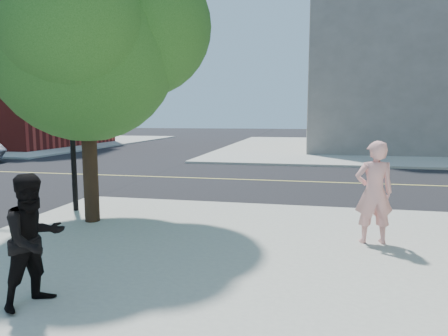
# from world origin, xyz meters

# --- Properties ---
(ground) EXTENTS (140.00, 140.00, 0.00)m
(ground) POSITION_xyz_m (0.00, 0.00, 0.00)
(ground) COLOR black
(ground) RESTS_ON ground
(road_ew) EXTENTS (140.00, 9.00, 0.01)m
(road_ew) POSITION_xyz_m (0.00, 4.50, 0.01)
(road_ew) COLOR black
(road_ew) RESTS_ON ground
(sidewalk_ne) EXTENTS (29.00, 25.00, 0.12)m
(sidewalk_ne) POSITION_xyz_m (13.50, 21.50, 0.06)
(sidewalk_ne) COLOR #A4A69A
(sidewalk_ne) RESTS_ON ground
(filler_ne) EXTENTS (18.00, 16.00, 14.00)m
(filler_ne) POSITION_xyz_m (14.00, 22.00, 7.12)
(filler_ne) COLOR slate
(filler_ne) RESTS_ON sidewalk_ne
(man_on_phone) EXTENTS (0.72, 0.52, 1.81)m
(man_on_phone) POSITION_xyz_m (6.14, -2.75, 1.03)
(man_on_phone) COLOR pink
(man_on_phone) RESTS_ON sidewalk_se
(pedestrian) EXTENTS (0.83, 0.93, 1.57)m
(pedestrian) POSITION_xyz_m (1.86, -5.99, 0.91)
(pedestrian) COLOR black
(pedestrian) RESTS_ON sidewalk_se
(street_tree) EXTENTS (4.71, 4.28, 6.25)m
(street_tree) POSITION_xyz_m (0.61, -2.41, 4.15)
(street_tree) COLOR black
(street_tree) RESTS_ON sidewalk_se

